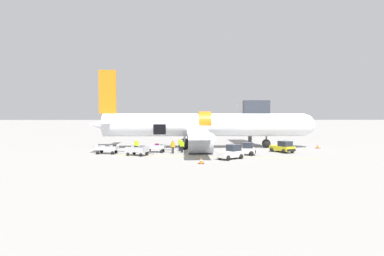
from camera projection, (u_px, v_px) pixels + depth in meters
The scene contains 17 objects.
ground_plane at pixel (201, 153), 42.07m from camera, with size 500.00×500.00×0.00m, color gray.
apron_marking_line at pixel (213, 157), 38.39m from camera, with size 22.57×3.55×0.01m.
jet_bridge_stub at pixel (251, 113), 54.64m from camera, with size 3.81×10.59×6.85m.
airplane at pixel (201, 126), 48.57m from camera, with size 31.95×28.90×11.00m.
baggage_tug_lead at pixel (231, 153), 36.51m from camera, with size 3.13×2.88×1.56m.
baggage_tug_mid at pixel (283, 147), 42.97m from camera, with size 2.76×3.56×1.45m.
baggage_tug_rear at pixel (245, 150), 40.17m from camera, with size 2.77×2.20×1.51m.
baggage_cart_loading at pixel (156, 148), 43.10m from camera, with size 3.45×1.98×1.11m.
baggage_cart_queued at pixel (139, 151), 39.61m from camera, with size 3.36×2.34×1.10m.
baggage_cart_empty at pixel (108, 149), 41.56m from camera, with size 3.52×2.10×1.14m.
ground_crew_loader_a at pixel (180, 144), 44.72m from camera, with size 0.49×0.58×1.68m.
ground_crew_loader_b at pixel (173, 147), 41.69m from camera, with size 0.54×0.50×1.63m.
ground_crew_driver at pixel (182, 146), 42.80m from camera, with size 0.56×0.41×1.60m.
ground_crew_supervisor at pixel (136, 145), 42.77m from camera, with size 0.58×0.39×1.68m.
safety_cone_nose at pixel (318, 146), 48.23m from camera, with size 0.59×0.59×0.60m.
safety_cone_engine_left at pixel (201, 161), 33.16m from camera, with size 0.57×0.57×0.61m.
safety_cone_wingtip at pixel (209, 151), 41.34m from camera, with size 0.47×0.47×0.73m.
Camera 1 is at (-2.26, -41.87, 4.79)m, focal length 32.00 mm.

